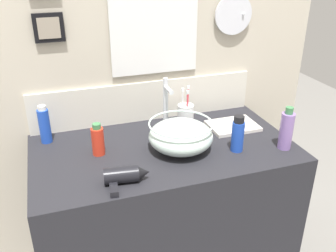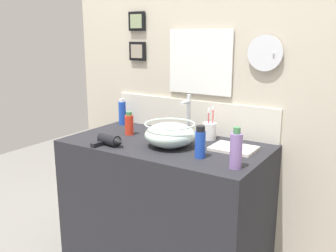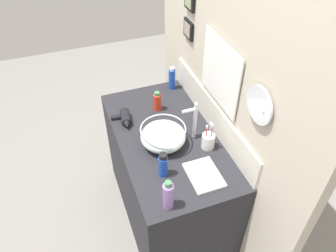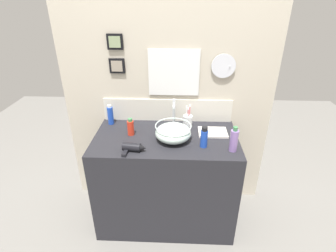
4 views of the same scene
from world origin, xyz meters
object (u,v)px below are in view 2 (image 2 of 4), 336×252
(shampoo_bottle, at_px, (122,112))
(faucet, at_px, (188,114))
(soap_dispenser, at_px, (200,143))
(lotion_bottle, at_px, (236,150))
(hair_drier, at_px, (110,141))
(spray_bottle, at_px, (129,124))
(hand_towel, at_px, (234,148))
(glass_bowl_sink, at_px, (170,134))
(toothbrush_cup, at_px, (209,131))

(shampoo_bottle, bearing_deg, faucet, -6.66)
(soap_dispenser, xyz_separation_m, shampoo_bottle, (-0.78, 0.34, 0.01))
(lotion_bottle, xyz_separation_m, shampoo_bottle, (-0.99, 0.39, -0.00))
(hair_drier, distance_m, spray_bottle, 0.25)
(hair_drier, height_order, hand_towel, hair_drier)
(glass_bowl_sink, distance_m, lotion_bottle, 0.46)
(glass_bowl_sink, bearing_deg, hand_towel, 21.95)
(spray_bottle, bearing_deg, faucet, 19.53)
(glass_bowl_sink, relative_size, faucet, 1.06)
(soap_dispenser, bearing_deg, faucet, 129.36)
(hair_drier, relative_size, spray_bottle, 1.25)
(faucet, distance_m, lotion_bottle, 0.55)
(lotion_bottle, xyz_separation_m, hand_towel, (-0.12, 0.26, -0.08))
(hair_drier, relative_size, soap_dispenser, 1.09)
(faucet, xyz_separation_m, spray_bottle, (-0.34, -0.12, -0.08))
(toothbrush_cup, height_order, soap_dispenser, toothbrush_cup)
(lotion_bottle, bearing_deg, toothbrush_cup, 130.48)
(toothbrush_cup, bearing_deg, glass_bowl_sink, -115.46)
(shampoo_bottle, bearing_deg, hand_towel, -8.76)
(hair_drier, distance_m, soap_dispenser, 0.52)
(lotion_bottle, bearing_deg, spray_bottle, 165.27)
(hair_drier, relative_size, shampoo_bottle, 1.00)
(faucet, bearing_deg, lotion_bottle, -36.73)
(hair_drier, bearing_deg, hand_towel, 26.17)
(hair_drier, height_order, spray_bottle, spray_bottle)
(glass_bowl_sink, relative_size, shampoo_bottle, 1.57)
(glass_bowl_sink, relative_size, spray_bottle, 1.94)
(lotion_bottle, distance_m, hand_towel, 0.29)
(shampoo_bottle, bearing_deg, lotion_bottle, -21.61)
(soap_dispenser, xyz_separation_m, lotion_bottle, (0.21, -0.05, 0.01))
(spray_bottle, bearing_deg, glass_bowl_sink, -12.74)
(faucet, bearing_deg, toothbrush_cup, 22.30)
(faucet, relative_size, hand_towel, 1.13)
(glass_bowl_sink, xyz_separation_m, lotion_bottle, (0.44, -0.13, 0.02))
(hair_drier, xyz_separation_m, hand_towel, (0.60, 0.30, -0.02))
(toothbrush_cup, bearing_deg, lotion_bottle, -49.52)
(faucet, xyz_separation_m, soap_dispenser, (0.23, -0.28, -0.07))
(glass_bowl_sink, relative_size, lotion_bottle, 1.43)
(toothbrush_cup, relative_size, hand_towel, 0.84)
(lotion_bottle, bearing_deg, shampoo_bottle, 158.39)
(glass_bowl_sink, xyz_separation_m, faucet, (0.00, 0.20, 0.08))
(soap_dispenser, xyz_separation_m, hand_towel, (0.09, 0.21, -0.07))
(shampoo_bottle, bearing_deg, glass_bowl_sink, -25.61)
(glass_bowl_sink, bearing_deg, toothbrush_cup, 64.54)
(faucet, xyz_separation_m, toothbrush_cup, (0.12, 0.05, -0.10))
(toothbrush_cup, relative_size, shampoo_bottle, 1.10)
(faucet, bearing_deg, soap_dispenser, -50.64)
(glass_bowl_sink, distance_m, shampoo_bottle, 0.61)
(soap_dispenser, distance_m, lotion_bottle, 0.21)
(soap_dispenser, bearing_deg, hand_towel, 66.60)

